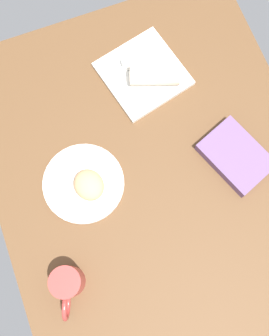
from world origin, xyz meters
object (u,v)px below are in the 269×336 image
object	(u,v)px
square_plate	(143,74)
sauce_cup	(129,62)
book_stack	(236,156)
round_plate	(84,183)
coffee_mug	(67,284)
scone_pastry	(89,185)
breakfast_wrap	(155,75)

from	to	relation	value
square_plate	sauce_cup	bearing A→B (deg)	34.08
book_stack	round_plate	bearing A→B (deg)	79.77
square_plate	coffee_mug	size ratio (longest dim) A/B	1.71
round_plate	book_stack	bearing A→B (deg)	-100.23
book_stack	sauce_cup	bearing A→B (deg)	25.91
scone_pastry	sauce_cup	size ratio (longest dim) A/B	1.88
square_plate	sauce_cup	distance (cm)	5.46
scone_pastry	coffee_mug	world-z (taller)	coffee_mug
round_plate	breakfast_wrap	distance (cm)	37.52
scone_pastry	coffee_mug	size ratio (longest dim) A/B	0.69
round_plate	scone_pastry	bearing A→B (deg)	-140.76
round_plate	coffee_mug	xyz separation A→B (cm)	(-24.49, 12.05, 4.64)
breakfast_wrap	scone_pastry	bearing A→B (deg)	-29.68
coffee_mug	breakfast_wrap	bearing A→B (deg)	-41.84
sauce_cup	breakfast_wrap	bearing A→B (deg)	-145.92
sauce_cup	square_plate	bearing A→B (deg)	-145.92
square_plate	book_stack	xyz separation A→B (cm)	(-33.48, -15.47, 0.89)
square_plate	scone_pastry	bearing A→B (deg)	136.21
scone_pastry	square_plate	bearing A→B (deg)	-43.79
square_plate	book_stack	distance (cm)	36.89
round_plate	sauce_cup	distance (cm)	38.89
round_plate	scone_pastry	world-z (taller)	scone_pastry
sauce_cup	book_stack	distance (cm)	41.89
scone_pastry	coffee_mug	xyz separation A→B (cm)	(-22.80, 13.43, 1.48)
round_plate	scone_pastry	distance (cm)	3.84
square_plate	breakfast_wrap	world-z (taller)	breakfast_wrap
round_plate	sauce_cup	xyz separation A→B (cm)	(29.88, -24.80, 2.18)
sauce_cup	breakfast_wrap	world-z (taller)	breakfast_wrap
square_plate	sauce_cup	xyz separation A→B (cm)	(4.18, 2.83, 2.08)
square_plate	coffee_mug	distance (cm)	64.14
round_plate	breakfast_wrap	bearing A→B (deg)	-53.21
round_plate	breakfast_wrap	world-z (taller)	breakfast_wrap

